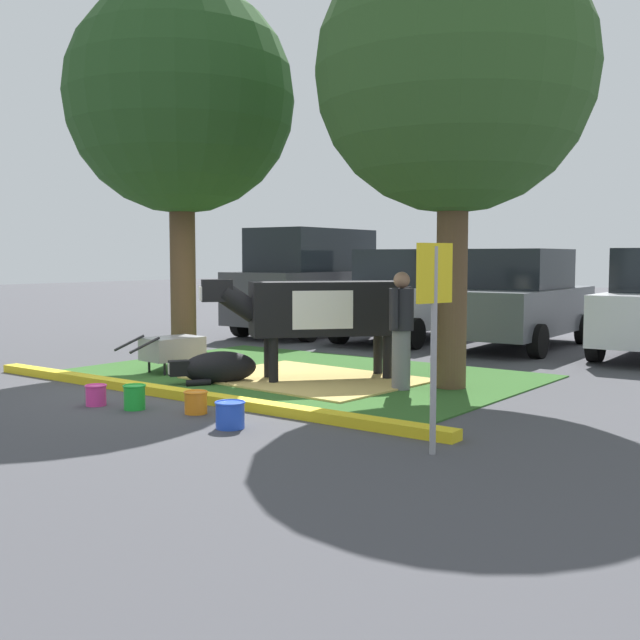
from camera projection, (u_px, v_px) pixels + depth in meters
name	position (u px, v px, depth m)	size (l,w,h in m)	color
ground_plane	(197.00, 387.00, 11.14)	(80.00, 80.00, 0.00)	#424247
grass_island	(301.00, 375.00, 12.28)	(6.87, 4.78, 0.02)	#2D5B23
curb_yellow	(181.00, 394.00, 10.26)	(8.07, 0.24, 0.12)	yellow
hay_bedding	(308.00, 379.00, 11.74)	(3.20, 2.40, 0.04)	tan
shade_tree_left	(180.00, 100.00, 13.26)	(3.90, 3.90, 6.50)	#4C3823
shade_tree_right	(455.00, 74.00, 10.68)	(3.86, 3.86, 6.33)	brown
cow_holstein	(321.00, 309.00, 11.66)	(2.33, 2.62, 1.54)	black
calf_lying	(217.00, 368.00, 11.43)	(1.00, 1.27, 0.48)	black
person_handler	(401.00, 327.00, 10.81)	(0.34, 0.53, 1.66)	slate
wheelbarrow	(174.00, 349.00, 12.51)	(0.72, 1.62, 0.63)	gray
parking_sign	(434.00, 306.00, 7.27)	(0.15, 0.44, 1.99)	#99999E
bucket_pink	(96.00, 395.00, 9.78)	(0.28, 0.28, 0.26)	#EA3893
bucket_green	(134.00, 397.00, 9.53)	(0.28, 0.28, 0.31)	green
bucket_orange	(196.00, 402.00, 9.28)	(0.29, 0.29, 0.27)	orange
bucket_blue	(230.00, 414.00, 8.48)	(0.34, 0.34, 0.30)	blue
suv_dark_grey	(312.00, 281.00, 18.75)	(2.27, 4.67, 2.52)	#3D3D42
sedan_blue	(408.00, 296.00, 17.31)	(2.16, 4.47, 2.02)	silver
sedan_red	(519.00, 300.00, 15.93)	(2.16, 4.47, 2.02)	#4C5156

